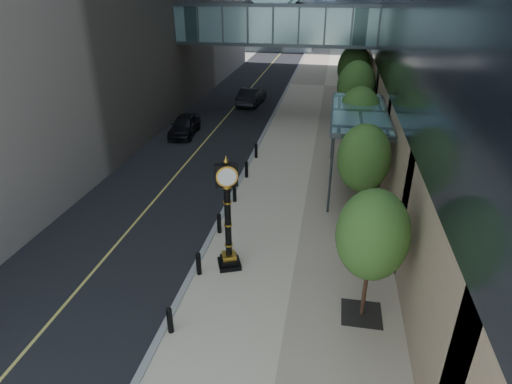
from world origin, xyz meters
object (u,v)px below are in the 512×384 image
at_px(car_far, 252,96).
at_px(car_near, 184,125).
at_px(street_clock, 228,223).
at_px(pedestrian, 376,213).

bearing_deg(car_far, car_near, 76.59).
height_order(street_clock, car_far, street_clock).
height_order(pedestrian, car_near, pedestrian).
xyz_separation_m(pedestrian, car_near, (-13.34, 11.85, -0.15)).
xyz_separation_m(street_clock, pedestrian, (6.04, 4.06, -1.20)).
xyz_separation_m(pedestrian, car_far, (-9.98, 21.57, -0.09)).
xyz_separation_m(street_clock, car_near, (-7.29, 15.91, -1.35)).
height_order(street_clock, pedestrian, street_clock).
distance_m(street_clock, car_far, 25.96).
relative_size(pedestrian, car_near, 0.39).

